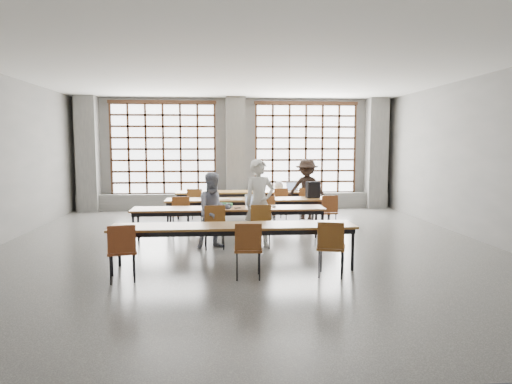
{
  "coord_description": "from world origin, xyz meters",
  "views": [
    {
      "loc": [
        -0.53,
        -9.05,
        2.05
      ],
      "look_at": [
        0.24,
        0.4,
        1.06
      ],
      "focal_mm": 32.0,
      "sensor_mm": 36.0,
      "label": 1
    }
  ],
  "objects_px": {
    "chair_mid_right": "(328,209)",
    "student_female": "(214,210)",
    "chair_near_right": "(331,243)",
    "laptop_back": "(293,188)",
    "plastic_bag": "(279,186)",
    "laptop_front": "(254,204)",
    "mouse": "(274,206)",
    "phone": "(238,208)",
    "backpack": "(313,190)",
    "student_male": "(259,203)",
    "chair_front_right": "(260,221)",
    "desk_row_c": "(229,211)",
    "chair_near_mid": "(248,245)",
    "chair_front_left": "(215,222)",
    "student_back": "(307,189)",
    "green_box": "(226,205)",
    "desk_row_b": "(248,201)",
    "chair_mid_left": "(181,211)",
    "chair_near_left": "(122,247)",
    "red_pouch": "(122,248)",
    "chair_back_left": "(196,201)",
    "desk_row_d": "(234,229)",
    "chair_back_mid": "(279,200)",
    "chair_back_right": "(307,200)",
    "chair_mid_centre": "(267,210)",
    "desk_row_a": "(247,194)"
  },
  "relations": [
    {
      "from": "desk_row_d",
      "to": "chair_mid_right",
      "type": "relative_size",
      "value": 4.55
    },
    {
      "from": "laptop_back",
      "to": "green_box",
      "type": "height_order",
      "value": "laptop_back"
    },
    {
      "from": "desk_row_d",
      "to": "chair_back_mid",
      "type": "relative_size",
      "value": 4.55
    },
    {
      "from": "desk_row_c",
      "to": "chair_near_mid",
      "type": "relative_size",
      "value": 4.55
    },
    {
      "from": "chair_mid_right",
      "to": "mouse",
      "type": "bearing_deg",
      "value": -145.56
    },
    {
      "from": "chair_mid_left",
      "to": "backpack",
      "type": "relative_size",
      "value": 2.2
    },
    {
      "from": "chair_mid_right",
      "to": "laptop_front",
      "type": "bearing_deg",
      "value": -155.45
    },
    {
      "from": "student_male",
      "to": "phone",
      "type": "height_order",
      "value": "student_male"
    },
    {
      "from": "chair_front_left",
      "to": "chair_back_left",
      "type": "bearing_deg",
      "value": 99.04
    },
    {
      "from": "chair_mid_centre",
      "to": "red_pouch",
      "type": "relative_size",
      "value": 4.4
    },
    {
      "from": "backpack",
      "to": "red_pouch",
      "type": "distance_m",
      "value": 5.67
    },
    {
      "from": "chair_mid_right",
      "to": "student_female",
      "type": "distance_m",
      "value": 3.0
    },
    {
      "from": "student_male",
      "to": "plastic_bag",
      "type": "bearing_deg",
      "value": 57.11
    },
    {
      "from": "chair_near_left",
      "to": "green_box",
      "type": "xyz_separation_m",
      "value": [
        1.6,
        2.76,
        0.24
      ]
    },
    {
      "from": "desk_row_d",
      "to": "chair_near_left",
      "type": "distance_m",
      "value": 1.8
    },
    {
      "from": "chair_back_mid",
      "to": "backpack",
      "type": "height_order",
      "value": "backpack"
    },
    {
      "from": "chair_front_right",
      "to": "green_box",
      "type": "xyz_separation_m",
      "value": [
        -0.65,
        0.71,
        0.24
      ]
    },
    {
      "from": "chair_mid_left",
      "to": "chair_near_left",
      "type": "distance_m",
      "value": 3.65
    },
    {
      "from": "desk_row_a",
      "to": "student_male",
      "type": "bearing_deg",
      "value": -89.95
    },
    {
      "from": "chair_front_right",
      "to": "red_pouch",
      "type": "bearing_deg",
      "value": -138.95
    },
    {
      "from": "chair_near_mid",
      "to": "phone",
      "type": "distance_m",
      "value": 2.59
    },
    {
      "from": "chair_front_right",
      "to": "chair_mid_right",
      "type": "bearing_deg",
      "value": 42.0
    },
    {
      "from": "laptop_front",
      "to": "chair_mid_left",
      "type": "bearing_deg",
      "value": 153.21
    },
    {
      "from": "chair_back_right",
      "to": "red_pouch",
      "type": "xyz_separation_m",
      "value": [
        -3.84,
        -5.29,
        -0.04
      ]
    },
    {
      "from": "chair_back_left",
      "to": "plastic_bag",
      "type": "xyz_separation_m",
      "value": [
        2.32,
        0.68,
        0.34
      ]
    },
    {
      "from": "chair_front_left",
      "to": "chair_near_right",
      "type": "relative_size",
      "value": 1.0
    },
    {
      "from": "chair_near_mid",
      "to": "student_male",
      "type": "height_order",
      "value": "student_male"
    },
    {
      "from": "chair_front_left",
      "to": "student_back",
      "type": "bearing_deg",
      "value": 54.09
    },
    {
      "from": "chair_near_right",
      "to": "plastic_bag",
      "type": "distance_m",
      "value": 6.05
    },
    {
      "from": "desk_row_b",
      "to": "laptop_back",
      "type": "distance_m",
      "value": 2.34
    },
    {
      "from": "phone",
      "to": "backpack",
      "type": "relative_size",
      "value": 0.33
    },
    {
      "from": "chair_near_right",
      "to": "laptop_back",
      "type": "xyz_separation_m",
      "value": [
        0.42,
        6.1,
        0.25
      ]
    },
    {
      "from": "chair_near_mid",
      "to": "student_female",
      "type": "relative_size",
      "value": 0.59
    },
    {
      "from": "chair_mid_right",
      "to": "plastic_bag",
      "type": "relative_size",
      "value": 3.08
    },
    {
      "from": "chair_back_left",
      "to": "chair_mid_centre",
      "type": "bearing_deg",
      "value": -45.63
    },
    {
      "from": "chair_front_right",
      "to": "student_female",
      "type": "height_order",
      "value": "student_female"
    },
    {
      "from": "red_pouch",
      "to": "plastic_bag",
      "type": "bearing_deg",
      "value": 62.07
    },
    {
      "from": "chair_mid_right",
      "to": "laptop_back",
      "type": "bearing_deg",
      "value": 99.18
    },
    {
      "from": "chair_front_left",
      "to": "red_pouch",
      "type": "bearing_deg",
      "value": -124.78
    },
    {
      "from": "plastic_bag",
      "to": "chair_front_right",
      "type": "bearing_deg",
      "value": -102.64
    },
    {
      "from": "chair_near_mid",
      "to": "backpack",
      "type": "bearing_deg",
      "value": 66.29
    },
    {
      "from": "chair_front_right",
      "to": "laptop_back",
      "type": "xyz_separation_m",
      "value": [
        1.33,
        4.05,
        0.25
      ]
    },
    {
      "from": "chair_mid_centre",
      "to": "student_female",
      "type": "distance_m",
      "value": 1.87
    },
    {
      "from": "desk_row_c",
      "to": "laptop_back",
      "type": "distance_m",
      "value": 3.93
    },
    {
      "from": "chair_front_left",
      "to": "desk_row_c",
      "type": "bearing_deg",
      "value": 64.95
    },
    {
      "from": "desk_row_a",
      "to": "chair_back_left",
      "type": "bearing_deg",
      "value": -156.13
    },
    {
      "from": "chair_back_left",
      "to": "plastic_bag",
      "type": "relative_size",
      "value": 3.08
    },
    {
      "from": "desk_row_c",
      "to": "chair_near_mid",
      "type": "bearing_deg",
      "value": -85.06
    },
    {
      "from": "chair_back_mid",
      "to": "chair_back_right",
      "type": "height_order",
      "value": "same"
    },
    {
      "from": "green_box",
      "to": "plastic_bag",
      "type": "height_order",
      "value": "plastic_bag"
    }
  ]
}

